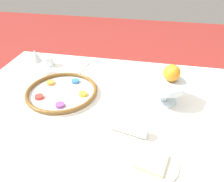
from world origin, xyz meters
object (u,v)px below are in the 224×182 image
wine_glass (36,57)px  orange_fruit (172,73)px  fruit_stand (167,86)px  cup_near (49,61)px  seder_plate (62,92)px  napkin_roll (129,128)px  bread_plate (152,163)px

wine_glass → orange_fruit: orange_fruit is taller
wine_glass → fruit_stand: (0.71, -0.13, -0.02)m
wine_glass → cup_near: bearing=82.4°
seder_plate → fruit_stand: 0.51m
napkin_roll → bread_plate: bearing=-53.5°
seder_plate → orange_fruit: orange_fruit is taller
bread_plate → napkin_roll: (-0.10, 0.13, 0.02)m
seder_plate → fruit_stand: size_ratio=2.07×
seder_plate → bread_plate: seder_plate is taller
bread_plate → napkin_roll: napkin_roll is taller
bread_plate → orange_fruit: bearing=82.0°
wine_glass → bread_plate: (0.67, -0.50, -0.10)m
wine_glass → fruit_stand: bearing=-10.3°
wine_glass → cup_near: wine_glass is taller
fruit_stand → bread_plate: fruit_stand is taller
bread_plate → cup_near: 0.90m
seder_plate → bread_plate: bearing=-35.7°
orange_fruit → bread_plate: (-0.05, -0.38, -0.14)m
seder_plate → cup_near: cup_near is taller
cup_near → seder_plate: bearing=-54.5°
seder_plate → cup_near: size_ratio=5.42×
orange_fruit → wine_glass: bearing=170.8°
wine_glass → bread_plate: size_ratio=0.82×
seder_plate → fruit_stand: (0.50, 0.04, 0.07)m
bread_plate → napkin_roll: size_ratio=1.14×
wine_glass → napkin_roll: wine_glass is taller
fruit_stand → bread_plate: size_ratio=0.95×
fruit_stand → seder_plate: bearing=-175.4°
fruit_stand → napkin_roll: fruit_stand is taller
wine_glass → seder_plate: bearing=-38.8°
orange_fruit → cup_near: size_ratio=1.18×
cup_near → napkin_roll: bearing=-40.3°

